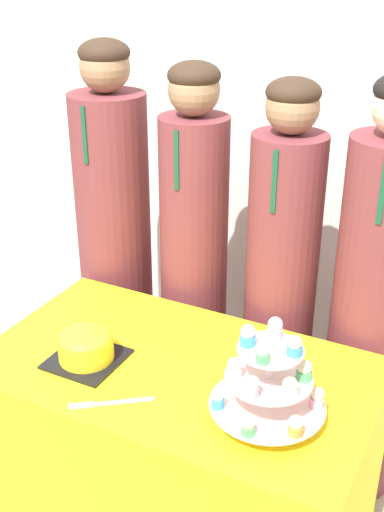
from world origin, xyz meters
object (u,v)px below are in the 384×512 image
round_cake (86,345)px  cupcake_stand (269,378)px  student_2 (280,293)px  cake_knife (97,404)px  student_1 (194,269)px  student_0 (115,248)px  student_3 (374,312)px

round_cake → cupcake_stand: (0.63, 0.00, 0.08)m
cupcake_stand → student_2: size_ratio=0.21×
cake_knife → student_1: size_ratio=0.14×
student_0 → student_2: size_ratio=1.05×
cake_knife → student_3: (0.62, 0.85, 0.04)m
round_cake → student_3: 1.03m
cake_knife → student_2: student_2 is taller
round_cake → student_1: size_ratio=0.14×
cake_knife → cupcake_stand: size_ratio=0.65×
student_0 → cake_knife: bearing=-60.0°
cake_knife → student_2: bearing=36.2°
cake_knife → student_1: 0.85m
student_1 → round_cake: bearing=-94.6°
cupcake_stand → student_3: (0.15, 0.67, -0.10)m
student_2 → student_3: student_3 is taller
cake_knife → student_0: 0.98m
student_2 → student_3: size_ratio=0.97×
student_2 → round_cake: bearing=-122.4°
round_cake → student_1: bearing=85.4°
cupcake_stand → student_1: (-0.58, 0.67, -0.09)m
round_cake → cupcake_stand: 0.64m
round_cake → cake_knife: round_cake is taller
student_0 → student_2: 0.75m
cake_knife → student_1: (-0.11, 0.85, 0.05)m
round_cake → student_0: student_0 is taller
round_cake → cake_knife: bearing=-47.4°
student_2 → cake_knife: bearing=-107.4°
cake_knife → student_3: student_3 is taller
cake_knife → student_0: (-0.49, 0.85, 0.06)m
student_1 → student_2: size_ratio=1.02×
student_2 → student_3: bearing=0.0°
student_3 → cupcake_stand: bearing=-102.9°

